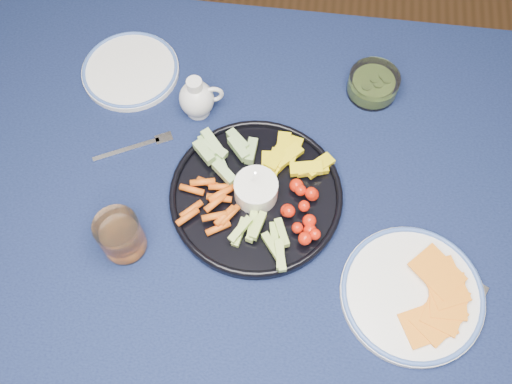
# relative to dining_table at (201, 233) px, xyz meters

# --- Properties ---
(dining_table) EXTENTS (1.67, 1.07, 0.75)m
(dining_table) POSITION_rel_dining_table_xyz_m (0.00, 0.00, 0.00)
(dining_table) COLOR #4F291A
(dining_table) RESTS_ON ground
(crudite_platter) EXTENTS (0.33, 0.33, 0.10)m
(crudite_platter) POSITION_rel_dining_table_xyz_m (0.10, 0.05, 0.11)
(crudite_platter) COLOR black
(crudite_platter) RESTS_ON dining_table
(creamer_pitcher) EXTENTS (0.09, 0.07, 0.10)m
(creamer_pitcher) POSITION_rel_dining_table_xyz_m (-0.04, 0.23, 0.13)
(creamer_pitcher) COLOR white
(creamer_pitcher) RESTS_ON dining_table
(pickle_bowl) EXTENTS (0.10, 0.10, 0.05)m
(pickle_bowl) POSITION_rel_dining_table_xyz_m (0.31, 0.33, 0.11)
(pickle_bowl) COLOR silver
(pickle_bowl) RESTS_ON dining_table
(cheese_plate) EXTENTS (0.25, 0.25, 0.03)m
(cheese_plate) POSITION_rel_dining_table_xyz_m (0.40, -0.11, 0.10)
(cheese_plate) COLOR white
(cheese_plate) RESTS_ON dining_table
(juice_tumbler) EXTENTS (0.08, 0.08, 0.09)m
(juice_tumbler) POSITION_rel_dining_table_xyz_m (-0.12, -0.08, 0.13)
(juice_tumbler) COLOR silver
(juice_tumbler) RESTS_ON dining_table
(fork_left) EXTENTS (0.15, 0.09, 0.00)m
(fork_left) POSITION_rel_dining_table_xyz_m (-0.14, 0.13, 0.09)
(fork_left) COLOR silver
(fork_left) RESTS_ON dining_table
(fork_right) EXTENTS (0.17, 0.10, 0.00)m
(fork_right) POSITION_rel_dining_table_xyz_m (0.46, -0.05, 0.09)
(fork_right) COLOR silver
(fork_right) RESTS_ON dining_table
(side_plate_extra) EXTENTS (0.21, 0.21, 0.02)m
(side_plate_extra) POSITION_rel_dining_table_xyz_m (-0.20, 0.31, 0.10)
(side_plate_extra) COLOR white
(side_plate_extra) RESTS_ON dining_table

